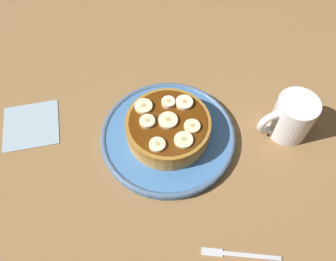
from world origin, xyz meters
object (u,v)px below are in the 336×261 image
at_px(banana_slice_3, 184,103).
at_px(banana_slice_6, 157,145).
at_px(plate, 168,136).
at_px(banana_slice_2, 147,122).
at_px(pancake_stack, 168,128).
at_px(coffee_mug, 291,117).
at_px(banana_slice_1, 192,126).
at_px(banana_slice_7, 144,106).
at_px(fork, 236,254).
at_px(banana_slice_4, 184,140).
at_px(napkin, 31,125).
at_px(banana_slice_0, 168,118).
at_px(banana_slice_5, 168,102).

relative_size(banana_slice_3, banana_slice_6, 1.13).
height_order(plate, banana_slice_2, banana_slice_2).
height_order(pancake_stack, banana_slice_3, banana_slice_3).
bearing_deg(coffee_mug, banana_slice_1, -7.25).
distance_m(banana_slice_7, fork, 0.31).
xyz_separation_m(pancake_stack, banana_slice_4, (-0.01, 0.05, 0.02)).
bearing_deg(banana_slice_7, coffee_mug, 160.53).
bearing_deg(banana_slice_1, coffee_mug, 172.75).
bearing_deg(banana_slice_2, napkin, -25.14).
height_order(plate, banana_slice_7, banana_slice_7).
bearing_deg(banana_slice_4, pancake_stack, -73.84).
xyz_separation_m(banana_slice_3, coffee_mug, (-0.19, 0.08, -0.02)).
distance_m(banana_slice_0, banana_slice_5, 0.04).
xyz_separation_m(banana_slice_0, banana_slice_3, (-0.04, -0.03, 0.00)).
bearing_deg(banana_slice_0, fork, 99.02).
bearing_deg(napkin, banana_slice_5, 164.84).
distance_m(banana_slice_0, napkin, 0.29).
height_order(banana_slice_5, coffee_mug, coffee_mug).
height_order(plate, fork, plate).
xyz_separation_m(banana_slice_3, fork, (-0.00, 0.28, -0.06)).
distance_m(banana_slice_0, banana_slice_6, 0.06).
bearing_deg(banana_slice_0, banana_slice_1, 140.44).
distance_m(banana_slice_7, coffee_mug, 0.28).
xyz_separation_m(banana_slice_7, napkin, (0.22, -0.07, -0.06)).
xyz_separation_m(banana_slice_3, napkin, (0.30, -0.08, -0.06)).
bearing_deg(banana_slice_2, plate, 167.54).
height_order(banana_slice_1, banana_slice_3, banana_slice_3).
xyz_separation_m(banana_slice_4, banana_slice_5, (0.00, -0.09, 0.00)).
relative_size(banana_slice_2, banana_slice_4, 0.85).
bearing_deg(banana_slice_2, pancake_stack, 165.75).
bearing_deg(coffee_mug, banana_slice_2, -12.17).
xyz_separation_m(banana_slice_0, banana_slice_7, (0.04, -0.04, -0.00)).
bearing_deg(banana_slice_3, banana_slice_2, 15.39).
bearing_deg(napkin, banana_slice_7, 163.17).
xyz_separation_m(pancake_stack, napkin, (0.26, -0.11, -0.04)).
distance_m(banana_slice_1, banana_slice_3, 0.05).
relative_size(plate, banana_slice_6, 8.99).
height_order(pancake_stack, banana_slice_6, banana_slice_6).
height_order(banana_slice_5, fork, banana_slice_5).
xyz_separation_m(pancake_stack, banana_slice_6, (0.03, 0.04, 0.03)).
bearing_deg(banana_slice_3, banana_slice_7, -10.86).
bearing_deg(fork, banana_slice_0, -80.98).
bearing_deg(plate, banana_slice_3, -144.14).
relative_size(banana_slice_0, banana_slice_1, 1.20).
xyz_separation_m(banana_slice_3, banana_slice_4, (0.03, 0.08, -0.00)).
height_order(banana_slice_5, napkin, banana_slice_5).
bearing_deg(banana_slice_6, banana_slice_2, -85.50).
bearing_deg(pancake_stack, banana_slice_1, 147.75).
xyz_separation_m(banana_slice_4, fork, (-0.03, 0.20, -0.06)).
height_order(banana_slice_2, napkin, banana_slice_2).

